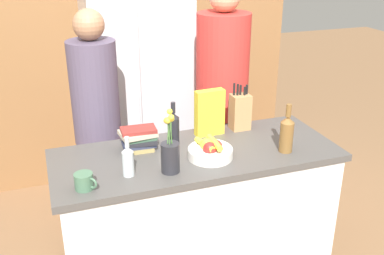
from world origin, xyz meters
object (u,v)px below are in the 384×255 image
knife_block (240,111)px  bottle_oil (173,127)px  person_in_blue (222,95)px  book_stack (139,138)px  refrigerator (138,82)px  flower_vase (170,154)px  cereal_box (210,113)px  bottle_wine (287,133)px  coffee_mug (84,181)px  fruit_bowl (211,150)px  bottle_vinegar (128,160)px  person_at_sink (97,120)px

knife_block → bottle_oil: size_ratio=1.20×
knife_block → person_in_blue: bearing=83.6°
book_stack → person_in_blue: (0.72, 0.48, 0.02)m
refrigerator → bottle_oil: refrigerator is taller
flower_vase → book_stack: 0.34m
cereal_box → bottle_wine: size_ratio=1.00×
book_stack → coffee_mug: bearing=-135.0°
fruit_bowl → bottle_vinegar: 0.48m
cereal_box → coffee_mug: cereal_box is taller
cereal_box → book_stack: size_ratio=1.31×
flower_vase → person_at_sink: size_ratio=0.21×
bottle_wine → knife_block: bearing=105.8°
coffee_mug → bottle_vinegar: bearing=15.6°
knife_block → bottle_wine: bearing=-74.2°
bottle_oil → person_in_blue: 0.68m
bottle_wine → person_at_sink: 1.23m
flower_vase → coffee_mug: flower_vase is taller
knife_block → person_at_sink: size_ratio=0.18×
book_stack → bottle_vinegar: bearing=-113.0°
coffee_mug → bottle_vinegar: 0.24m
book_stack → bottle_oil: bearing=5.4°
refrigerator → cereal_box: size_ratio=6.74×
cereal_box → person_at_sink: bearing=147.5°
fruit_bowl → flower_vase: flower_vase is taller
bottle_oil → bottle_wine: bearing=-29.8°
bottle_vinegar → person_in_blue: (0.84, 0.77, 0.01)m
flower_vase → bottle_wine: 0.69m
cereal_box → person_in_blue: bearing=58.3°
refrigerator → cereal_box: 1.09m
book_stack → bottle_oil: (0.21, 0.02, 0.03)m
knife_block → cereal_box: knife_block is taller
cereal_box → book_stack: bearing=-172.4°
fruit_bowl → person_in_blue: person_in_blue is taller
flower_vase → coffee_mug: size_ratio=3.25×
refrigerator → fruit_bowl: size_ratio=7.68×
refrigerator → bottle_wine: (0.53, -1.43, 0.06)m
bottle_vinegar → person_at_sink: 0.76m
person_in_blue → fruit_bowl: bearing=-111.0°
bottle_oil → bottle_vinegar: (-0.34, -0.31, -0.02)m
coffee_mug → person_at_sink: size_ratio=0.06×
refrigerator → bottle_vinegar: size_ratio=8.99×
fruit_bowl → bottle_wine: bottle_wine is taller
flower_vase → cereal_box: bearing=46.2°
fruit_bowl → knife_block: size_ratio=0.83×
coffee_mug → person_at_sink: (0.18, 0.82, -0.02)m
fruit_bowl → knife_block: 0.46m
flower_vase → coffee_mug: bearing=-176.1°
flower_vase → bottle_vinegar: flower_vase is taller
person_in_blue → coffee_mug: bearing=-135.9°
bottle_wine → person_at_sink: person_at_sink is taller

